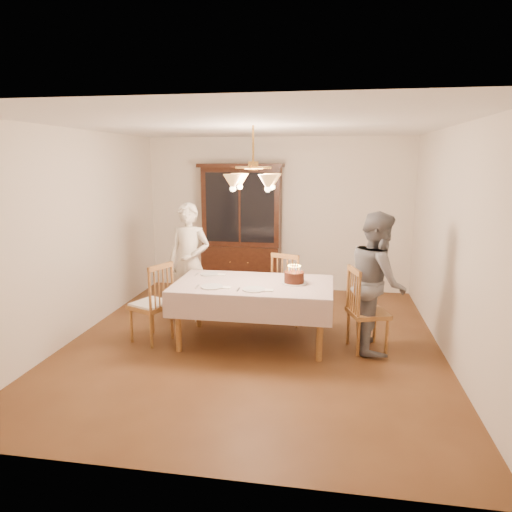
% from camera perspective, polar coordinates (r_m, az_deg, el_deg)
% --- Properties ---
extents(ground, '(5.00, 5.00, 0.00)m').
position_cam_1_polar(ground, '(5.77, -0.33, -10.67)').
color(ground, '#522F17').
rests_on(ground, ground).
extents(room_shell, '(5.00, 5.00, 5.00)m').
position_cam_1_polar(room_shell, '(5.37, -0.35, 5.12)').
color(room_shell, white).
rests_on(room_shell, ground).
extents(dining_table, '(1.90, 1.10, 0.76)m').
position_cam_1_polar(dining_table, '(5.55, -0.34, -4.13)').
color(dining_table, brown).
rests_on(dining_table, ground).
extents(china_hutch, '(1.38, 0.54, 2.16)m').
position_cam_1_polar(china_hutch, '(7.74, -1.78, 3.16)').
color(china_hutch, black).
rests_on(china_hutch, ground).
extents(chair_far_side, '(0.56, 0.54, 1.00)m').
position_cam_1_polar(chair_far_side, '(6.32, 4.27, -4.42)').
color(chair_far_side, brown).
rests_on(chair_far_side, ground).
extents(chair_left_end, '(0.56, 0.57, 1.00)m').
position_cam_1_polar(chair_left_end, '(5.80, -12.93, -6.07)').
color(chair_left_end, brown).
rests_on(chair_left_end, ground).
extents(chair_right_end, '(0.53, 0.54, 1.00)m').
position_cam_1_polar(chair_right_end, '(5.56, 13.68, -7.02)').
color(chair_right_end, brown).
rests_on(chair_right_end, ground).
extents(elderly_woman, '(0.64, 0.45, 1.65)m').
position_cam_1_polar(elderly_woman, '(6.39, -8.33, -0.79)').
color(elderly_woman, beige).
rests_on(elderly_woman, ground).
extents(adult_in_grey, '(0.70, 0.85, 1.64)m').
position_cam_1_polar(adult_in_grey, '(5.52, 14.90, -3.11)').
color(adult_in_grey, slate).
rests_on(adult_in_grey, ground).
extents(birthday_cake, '(0.30, 0.30, 0.23)m').
position_cam_1_polar(birthday_cake, '(5.50, 4.78, -2.74)').
color(birthday_cake, white).
rests_on(birthday_cake, dining_table).
extents(place_setting_near_left, '(0.41, 0.26, 0.02)m').
position_cam_1_polar(place_setting_near_left, '(5.36, -5.41, -3.85)').
color(place_setting_near_left, white).
rests_on(place_setting_near_left, dining_table).
extents(place_setting_near_right, '(0.41, 0.26, 0.02)m').
position_cam_1_polar(place_setting_near_right, '(5.22, -0.15, -4.21)').
color(place_setting_near_right, white).
rests_on(place_setting_near_right, dining_table).
extents(place_setting_far_left, '(0.38, 0.24, 0.02)m').
position_cam_1_polar(place_setting_far_left, '(5.95, -5.75, -2.27)').
color(place_setting_far_left, white).
rests_on(place_setting_far_left, dining_table).
extents(chandelier, '(0.62, 0.62, 0.73)m').
position_cam_1_polar(chandelier, '(5.34, -0.35, 9.35)').
color(chandelier, '#BF8C3F').
rests_on(chandelier, ground).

